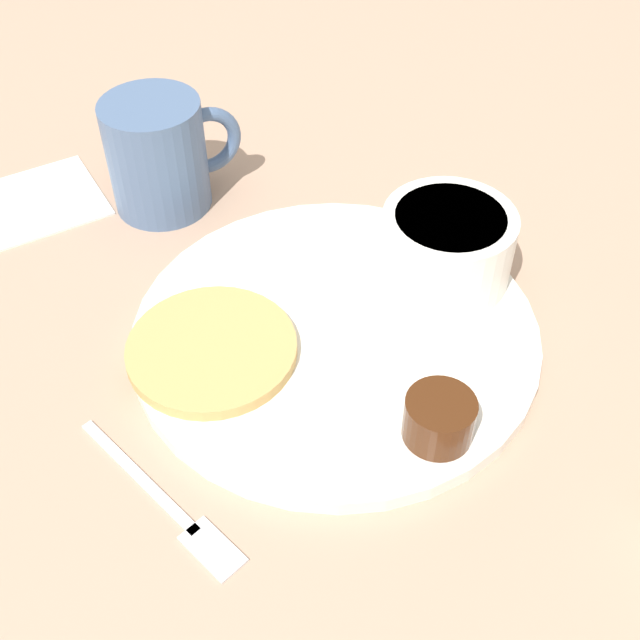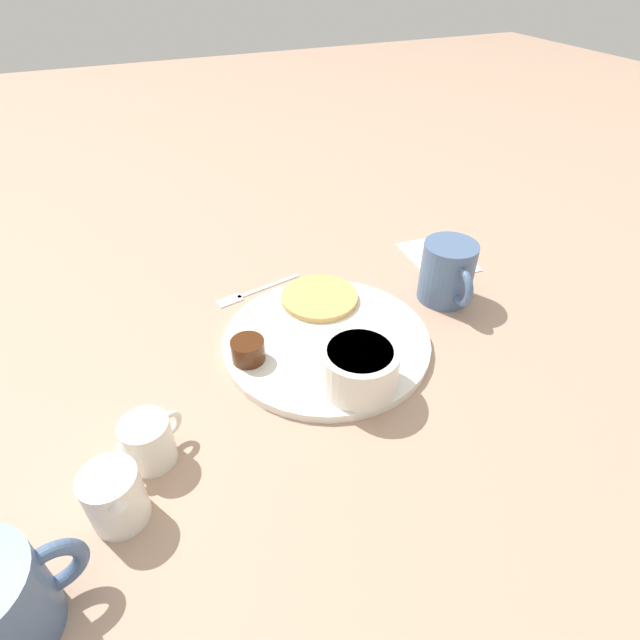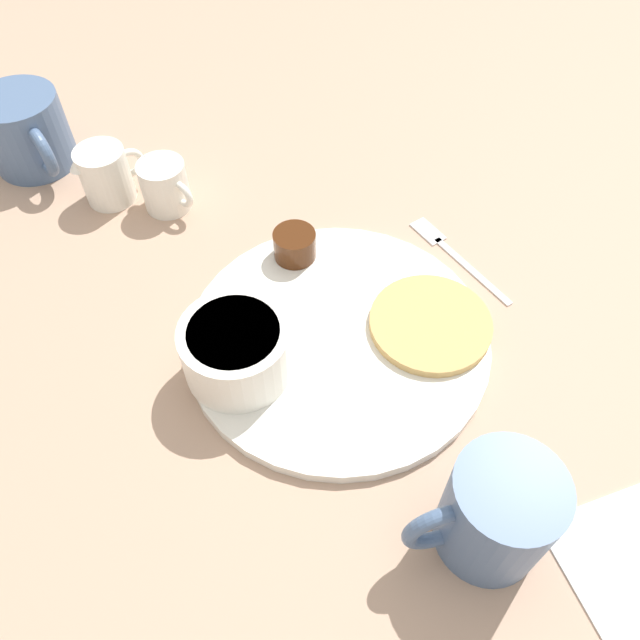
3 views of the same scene
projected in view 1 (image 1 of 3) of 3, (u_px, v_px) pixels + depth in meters
The scene contains 9 objects.
ground_plane at pixel (335, 339), 0.57m from camera, with size 4.00×4.00×0.00m, color tan.
plate at pixel (335, 333), 0.57m from camera, with size 0.29×0.29×0.01m.
pancake_stack at pixel (212, 349), 0.54m from camera, with size 0.12×0.12×0.01m.
bowl at pixel (445, 243), 0.58m from camera, with size 0.10×0.10×0.06m.
syrup_cup at pixel (442, 417), 0.49m from camera, with size 0.04×0.04×0.03m.
butter_ramekin at pixel (469, 263), 0.58m from camera, with size 0.05×0.05×0.05m.
coffee_mug at pixel (160, 155), 0.65m from camera, with size 0.11×0.08×0.09m.
fork at pixel (174, 510), 0.47m from camera, with size 0.04×0.15×0.00m.
napkin at pixel (22, 206), 0.68m from camera, with size 0.14×0.11×0.00m.
Camera 1 is at (-0.23, -0.32, 0.42)m, focal length 45.00 mm.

